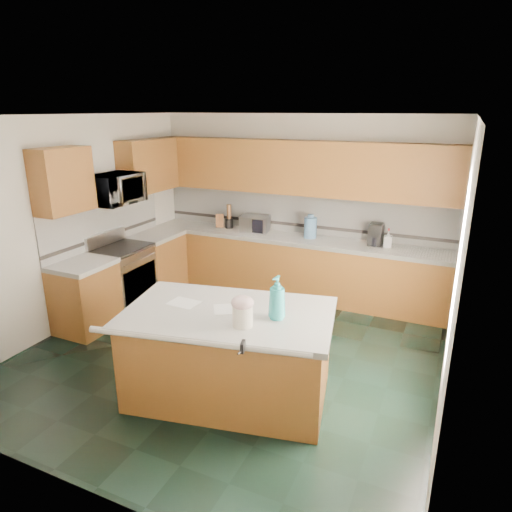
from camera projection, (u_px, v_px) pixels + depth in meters
The scene contains 52 objects.
floor at pixel (232, 352), 5.43m from camera, with size 4.60×4.60×0.00m, color black.
ceiling at pixel (228, 115), 4.60m from camera, with size 4.60×4.60×0.00m, color white.
wall_back at pixel (300, 205), 7.03m from camera, with size 4.60×0.04×2.70m, color silver.
wall_front at pixel (68, 333), 3.01m from camera, with size 4.60×0.04×2.70m, color silver.
wall_left at pixel (72, 223), 5.93m from camera, with size 0.04×4.60×2.70m, color silver.
wall_right at pixel (459, 273), 4.10m from camera, with size 0.04×4.60×2.70m, color silver.
back_base_cab at pixel (291, 267), 7.03m from camera, with size 4.60×0.60×0.86m, color #4F2F14.
back_countertop at pixel (292, 239), 6.89m from camera, with size 4.60×0.64×0.06m, color white.
back_upper_cab at pixel (297, 168), 6.68m from camera, with size 4.60×0.33×0.78m, color #4F2F14.
back_backsplash at pixel (299, 213), 7.03m from camera, with size 4.60×0.02×0.63m, color silver.
back_accent_band at pixel (299, 225), 7.09m from camera, with size 4.60×0.01×0.05m, color black.
left_base_cab_rear at pixel (157, 264), 7.21m from camera, with size 0.60×0.82×0.86m, color #4F2F14.
left_counter_rear at pixel (155, 235), 7.06m from camera, with size 0.64×0.82×0.06m, color white.
left_base_cab_front at pixel (86, 298), 5.88m from camera, with size 0.60×0.72×0.86m, color #4F2F14.
left_counter_front at pixel (81, 265), 5.74m from camera, with size 0.64×0.72×0.06m, color white.
left_backsplash at pixel (105, 222), 6.43m from camera, with size 0.02×2.30×0.63m, color silver.
left_accent_band at pixel (107, 236), 6.49m from camera, with size 0.01×2.30×0.05m, color black.
left_upper_cab_rear at pixel (148, 166), 6.91m from camera, with size 0.33×1.09×0.78m, color #4F2F14.
left_upper_cab_front at pixel (63, 181), 5.47m from camera, with size 0.33×0.72×0.78m, color #4F2F14.
range_body at pixel (124, 279), 6.52m from camera, with size 0.60×0.76×0.88m, color #B7B7BC.
range_oven_door at pixel (140, 285), 6.42m from camera, with size 0.02×0.68×0.55m, color black.
range_cooktop at pixel (121, 248), 6.38m from camera, with size 0.62×0.78×0.04m, color black.
range_handle at pixel (140, 259), 6.29m from camera, with size 0.02×0.02×0.66m, color #B7B7BC.
range_backguard at pixel (105, 238), 6.44m from camera, with size 0.06×0.76×0.18m, color #B7B7BC.
microwave at pixel (115, 189), 6.12m from camera, with size 0.73×0.50×0.41m, color #B7B7BC.
island_base at pixel (229, 357), 4.50m from camera, with size 1.88×1.08×0.86m, color #4F2F14.
island_top at pixel (228, 314), 4.36m from camera, with size 1.98×1.18×0.06m, color white.
island_bullnose at pixel (196, 341), 3.85m from camera, with size 0.06×0.06×1.98m, color white.
treat_jar at pixel (243, 316), 4.03m from camera, with size 0.18×0.18×0.19m, color white.
treat_jar_lid at pixel (242, 303), 3.99m from camera, with size 0.20×0.20×0.13m, color beige.
treat_jar_knob at pixel (242, 298), 3.98m from camera, with size 0.02×0.02×0.07m, color tan.
treat_jar_knob_end_l at pixel (239, 297), 3.99m from camera, with size 0.03×0.03×0.03m, color tan.
treat_jar_knob_end_r at pixel (246, 299), 3.97m from camera, with size 0.03×0.03×0.03m, color tan.
soap_bottle_island at pixel (277, 298), 4.13m from camera, with size 0.16×0.16×0.41m, color teal.
paper_sheet_a at pixel (230, 309), 4.40m from camera, with size 0.32×0.24×0.00m, color white.
paper_sheet_b at pixel (184, 303), 4.54m from camera, with size 0.29×0.22×0.00m, color white.
clamp_body at pixel (243, 347), 3.68m from camera, with size 0.03×0.10×0.09m, color black.
clamp_handle at pixel (240, 352), 3.64m from camera, with size 0.02×0.02×0.07m, color black.
knife_block at pixel (220, 221), 7.39m from camera, with size 0.12×0.10×0.22m, color #472814.
utensil_crock at pixel (229, 223), 7.37m from camera, with size 0.12×0.12×0.16m, color black.
utensil_bundle at pixel (229, 212), 7.31m from camera, with size 0.07×0.07×0.23m, color #472814.
toaster_oven at pixel (255, 224), 7.14m from camera, with size 0.43×0.30×0.25m, color #B7B7BC.
toaster_oven_door at pixel (251, 226), 7.02m from camera, with size 0.39×0.01×0.21m, color black.
paper_towel at pixel (310, 227), 6.83m from camera, with size 0.13×0.13×0.30m, color white.
paper_towel_base at pixel (309, 236), 6.87m from camera, with size 0.20×0.20×0.01m, color #B7B7BC.
water_jug at pixel (310, 228), 6.78m from camera, with size 0.19×0.19×0.31m, color #517FAE.
water_jug_neck at pixel (311, 216), 6.73m from camera, with size 0.09×0.09×0.04m, color #517FAE.
coffee_maker at pixel (376, 234), 6.42m from camera, with size 0.18×0.20×0.31m, color black.
coffee_carafe at pixel (375, 241), 6.41m from camera, with size 0.13×0.13×0.13m, color black.
soap_bottle_back at pixel (388, 239), 6.34m from camera, with size 0.11×0.11×0.24m, color white.
soap_back_cap at pixel (389, 230), 6.30m from camera, with size 0.02×0.02×0.03m, color red.
window_light_proxy at pixel (457, 264), 3.89m from camera, with size 0.02×1.40×1.10m, color white.
Camera 1 is at (2.25, -4.27, 2.76)m, focal length 32.00 mm.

